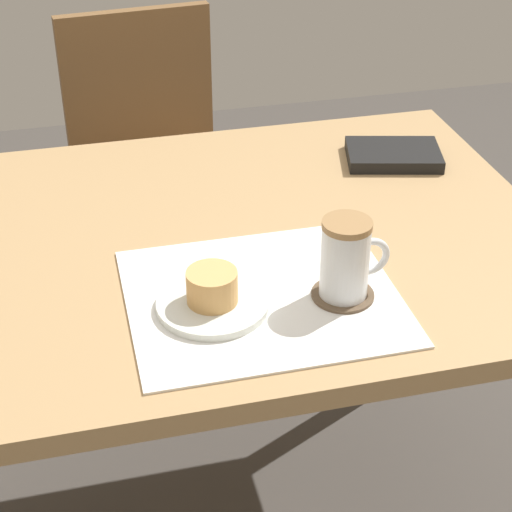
% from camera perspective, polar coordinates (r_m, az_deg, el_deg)
% --- Properties ---
extents(dining_table, '(1.22, 0.83, 0.72)m').
position_cam_1_polar(dining_table, '(1.48, -4.11, -1.32)').
color(dining_table, tan).
rests_on(dining_table, ground_plane).
extents(wooden_chair, '(0.46, 0.46, 0.85)m').
position_cam_1_polar(wooden_chair, '(2.22, -6.85, 5.85)').
color(wooden_chair, brown).
rests_on(wooden_chair, ground_plane).
extents(placemat, '(0.40, 0.35, 0.00)m').
position_cam_1_polar(placemat, '(1.29, 0.42, -2.73)').
color(placemat, white).
rests_on(placemat, dining_table).
extents(pastry_plate, '(0.17, 0.17, 0.01)m').
position_cam_1_polar(pastry_plate, '(1.26, -2.91, -3.22)').
color(pastry_plate, silver).
rests_on(pastry_plate, placemat).
extents(pastry, '(0.08, 0.08, 0.05)m').
position_cam_1_polar(pastry, '(1.24, -2.95, -2.05)').
color(pastry, '#E0A860').
rests_on(pastry, pastry_plate).
extents(coffee_coaster, '(0.09, 0.09, 0.00)m').
position_cam_1_polar(coffee_coaster, '(1.29, 5.80, -2.57)').
color(coffee_coaster, brown).
rests_on(coffee_coaster, placemat).
extents(coffee_mug, '(0.11, 0.07, 0.12)m').
position_cam_1_polar(coffee_mug, '(1.26, 6.06, -0.14)').
color(coffee_mug, white).
rests_on(coffee_mug, coffee_coaster).
extents(small_book, '(0.20, 0.16, 0.02)m').
position_cam_1_polar(small_book, '(1.71, 9.15, 6.68)').
color(small_book, black).
rests_on(small_book, dining_table).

